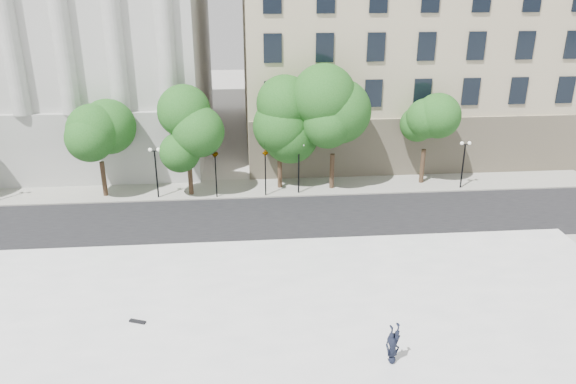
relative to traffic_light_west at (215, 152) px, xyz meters
name	(u,v)px	position (x,y,z in m)	size (l,w,h in m)	color
plaza	(217,358)	(0.60, -19.30, -3.52)	(44.00, 22.00, 0.45)	white
street	(224,221)	(0.60, -4.30, -3.73)	(60.00, 8.00, 0.02)	black
far_sidewalk	(225,189)	(0.60, 1.70, -3.68)	(60.00, 4.00, 0.12)	#A09E94
building_west	(38,8)	(-16.40, 16.27, 9.14)	(31.50, 27.65, 25.60)	#B9B9B4
building_east	(425,24)	(20.60, 16.61, 7.40)	(36.00, 26.15, 23.00)	tan
traffic_light_west	(215,152)	(0.00, 0.00, 0.00)	(1.12, 1.85, 4.24)	black
traffic_light_east	(265,150)	(3.74, 0.00, 0.02)	(0.66, 1.93, 4.26)	black
person_lying	(392,357)	(8.23, -20.54, -3.03)	(0.71, 0.46, 1.94)	black
skateboard	(138,321)	(-3.29, -16.58, -3.25)	(0.83, 0.21, 0.09)	black
street_trees	(193,129)	(-1.57, 1.18, 1.42)	(40.81, 4.94, 7.78)	#382619
lamp_posts	(225,161)	(0.70, 0.30, -0.85)	(37.01, 0.28, 4.55)	black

